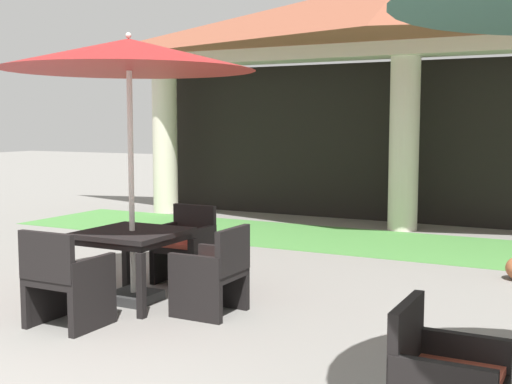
{
  "coord_description": "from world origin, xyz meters",
  "views": [
    {
      "loc": [
        3.05,
        -1.99,
        1.86
      ],
      "look_at": [
        0.09,
        3.71,
        1.19
      ],
      "focal_mm": 47.13,
      "sensor_mm": 36.0,
      "label": 1
    }
  ],
  "objects": [
    {
      "name": "patio_chair_mid_left_east",
      "position": [
        -0.25,
        3.47,
        0.39
      ],
      "size": [
        0.58,
        0.6,
        0.86
      ],
      "rotation": [
        0.0,
        0.0,
        1.57
      ],
      "color": "black",
      "rests_on": "ground"
    },
    {
      "name": "patio_umbrella_mid_left",
      "position": [
        -1.23,
        3.48,
        2.5
      ],
      "size": [
        2.56,
        2.56,
        2.75
      ],
      "color": "#2D2D2D",
      "rests_on": "ground"
    },
    {
      "name": "patio_chair_mid_left_north",
      "position": [
        -1.22,
        4.45,
        0.41
      ],
      "size": [
        0.59,
        0.54,
        0.88
      ],
      "rotation": [
        0.0,
        0.0,
        -3.15
      ],
      "color": "black",
      "rests_on": "ground"
    },
    {
      "name": "lawn_strip",
      "position": [
        0.0,
        7.95,
        0.0
      ],
      "size": [
        12.92,
        2.34,
        0.01
      ],
      "primitive_type": "cube",
      "color": "#47843D",
      "rests_on": "ground"
    },
    {
      "name": "patio_table_mid_left",
      "position": [
        -1.23,
        3.48,
        0.65
      ],
      "size": [
        0.97,
        0.97,
        0.75
      ],
      "rotation": [
        0.0,
        0.0,
        -0.0
      ],
      "color": "black",
      "rests_on": "ground"
    },
    {
      "name": "background_pavilion",
      "position": [
        0.0,
        9.48,
        3.36
      ],
      "size": [
        11.12,
        3.02,
        4.28
      ],
      "color": "beige",
      "rests_on": "ground"
    },
    {
      "name": "patio_chair_mid_left_south",
      "position": [
        -1.23,
        2.51,
        0.42
      ],
      "size": [
        0.63,
        0.58,
        0.9
      ],
      "rotation": [
        0.0,
        0.0,
        -0.0
      ],
      "color": "black",
      "rests_on": "ground"
    }
  ]
}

